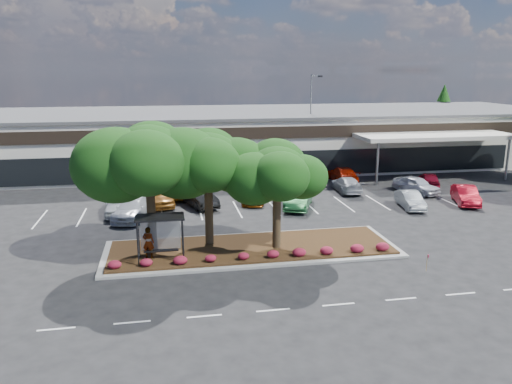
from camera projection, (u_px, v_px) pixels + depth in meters
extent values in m
plane|color=black|center=(300.00, 273.00, 27.47)|extent=(160.00, 160.00, 0.00)
cube|color=white|center=(224.00, 138.00, 59.23)|extent=(80.00, 20.00, 6.00)
cube|color=#4D4D4F|center=(224.00, 112.00, 58.50)|extent=(80.40, 20.40, 0.30)
cube|color=black|center=(237.00, 134.00, 49.20)|extent=(80.00, 0.25, 1.20)
cube|color=black|center=(237.00, 165.00, 49.96)|extent=(60.00, 0.18, 2.60)
cube|color=#AE0E0C|center=(175.00, 135.00, 48.08)|extent=(6.00, 0.12, 1.00)
cube|color=white|center=(435.00, 136.00, 50.49)|extent=(16.00, 5.00, 0.40)
cylinder|color=gray|center=(377.00, 164.00, 47.89)|extent=(0.24, 0.24, 4.20)
cylinder|color=gray|center=(507.00, 160.00, 50.36)|extent=(0.24, 0.24, 4.20)
cube|color=gray|center=(252.00, 249.00, 30.92)|extent=(18.00, 6.00, 0.15)
cube|color=#432B16|center=(252.00, 247.00, 30.89)|extent=(17.20, 5.20, 0.12)
cube|color=silver|center=(56.00, 329.00, 21.53)|extent=(1.60, 0.12, 0.01)
cube|color=silver|center=(132.00, 322.00, 22.09)|extent=(1.60, 0.12, 0.01)
cube|color=silver|center=(204.00, 316.00, 22.66)|extent=(1.60, 0.12, 0.01)
cube|color=silver|center=(273.00, 310.00, 23.22)|extent=(1.60, 0.12, 0.01)
cube|color=silver|center=(339.00, 304.00, 23.79)|extent=(1.60, 0.12, 0.01)
cube|color=silver|center=(401.00, 299.00, 24.35)|extent=(1.60, 0.12, 0.01)
cube|color=silver|center=(461.00, 294.00, 24.91)|extent=(1.60, 0.12, 0.01)
cube|color=silver|center=(40.00, 219.00, 37.45)|extent=(0.12, 5.00, 0.01)
cube|color=silver|center=(82.00, 217.00, 37.98)|extent=(0.12, 5.00, 0.01)
cube|color=silver|center=(122.00, 215.00, 38.51)|extent=(0.12, 5.00, 0.01)
cube|color=silver|center=(162.00, 213.00, 39.04)|extent=(0.12, 5.00, 0.01)
cube|color=silver|center=(200.00, 211.00, 39.57)|extent=(0.12, 5.00, 0.01)
cube|color=silver|center=(237.00, 209.00, 40.10)|extent=(0.12, 5.00, 0.01)
cube|color=silver|center=(274.00, 207.00, 40.63)|extent=(0.12, 5.00, 0.01)
cube|color=silver|center=(309.00, 206.00, 41.16)|extent=(0.12, 5.00, 0.01)
cube|color=silver|center=(344.00, 204.00, 41.68)|extent=(0.12, 5.00, 0.01)
cube|color=silver|center=(377.00, 202.00, 42.21)|extent=(0.12, 5.00, 0.01)
cube|color=silver|center=(410.00, 201.00, 42.74)|extent=(0.12, 5.00, 0.01)
cube|color=silver|center=(442.00, 199.00, 43.27)|extent=(0.12, 5.00, 0.01)
cylinder|color=black|center=(139.00, 237.00, 28.86)|extent=(0.08, 0.08, 2.50)
cylinder|color=black|center=(182.00, 234.00, 29.30)|extent=(0.08, 0.08, 2.50)
cylinder|color=black|center=(138.00, 244.00, 27.62)|extent=(0.08, 0.08, 2.50)
cylinder|color=black|center=(183.00, 241.00, 28.06)|extent=(0.08, 0.08, 2.50)
cube|color=black|center=(160.00, 217.00, 28.15)|extent=(2.75, 1.55, 0.10)
cube|color=silver|center=(161.00, 233.00, 29.05)|extent=(2.30, 0.03, 2.00)
cube|color=black|center=(161.00, 251.00, 28.89)|extent=(2.00, 0.35, 0.06)
cone|color=#123E0F|center=(442.00, 114.00, 74.43)|extent=(3.96, 3.96, 9.00)
imported|color=#594C47|center=(148.00, 242.00, 28.79)|extent=(0.79, 0.64, 1.87)
cube|color=gray|center=(309.00, 168.00, 55.71)|extent=(0.50, 0.50, 0.40)
cylinder|color=gray|center=(310.00, 121.00, 54.47)|extent=(0.14, 0.14, 10.07)
cube|color=gray|center=(316.00, 76.00, 53.30)|extent=(0.93, 0.40, 0.14)
cube|color=black|center=(320.00, 76.00, 53.30)|extent=(0.50, 0.39, 0.18)
cube|color=#A07C53|center=(427.00, 263.00, 27.63)|extent=(0.03, 0.03, 0.97)
cube|color=#FA417D|center=(428.00, 256.00, 27.54)|extent=(0.02, 0.14, 0.18)
imported|color=silver|center=(118.00, 204.00, 38.64)|extent=(2.04, 4.76, 1.60)
imported|color=silver|center=(132.00, 209.00, 37.48)|extent=(3.35, 5.50, 1.49)
imported|color=brown|center=(158.00, 195.00, 41.10)|extent=(2.95, 5.26, 1.69)
imported|color=black|center=(199.00, 197.00, 40.85)|extent=(3.21, 5.17, 1.61)
imported|color=#682F07|center=(255.00, 194.00, 42.16)|extent=(3.15, 4.92, 1.33)
imported|color=#1D5329|center=(299.00, 197.00, 40.46)|extent=(3.69, 5.53, 1.72)
imported|color=#9CA2A6|center=(410.00, 200.00, 40.32)|extent=(2.03, 4.26, 1.35)
imported|color=silver|center=(416.00, 185.00, 45.19)|extent=(3.39, 4.85, 1.53)
imported|color=#9E0B1A|center=(465.00, 195.00, 41.59)|extent=(3.04, 4.82, 1.50)
imported|color=silver|center=(118.00, 183.00, 45.95)|extent=(4.32, 5.89, 1.49)
imported|color=maroon|center=(150.00, 183.00, 45.57)|extent=(2.33, 5.21, 1.66)
imported|color=#663907|center=(175.00, 190.00, 43.48)|extent=(1.57, 4.18, 1.36)
imported|color=silver|center=(270.00, 179.00, 48.17)|extent=(2.82, 5.00, 1.37)
imported|color=#B3B3B3|center=(249.00, 178.00, 48.29)|extent=(3.67, 5.35, 1.44)
imported|color=#9A9EA5|center=(346.00, 184.00, 45.74)|extent=(2.14, 4.83, 1.38)
imported|color=#851100|center=(343.00, 175.00, 49.55)|extent=(2.63, 5.55, 1.56)
imported|color=maroon|center=(429.00, 180.00, 47.52)|extent=(3.16, 4.57, 1.45)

